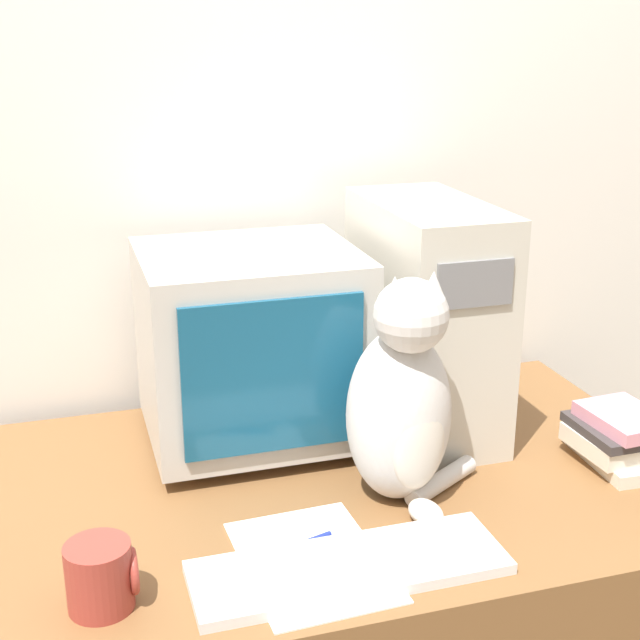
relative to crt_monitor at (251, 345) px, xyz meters
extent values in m
cube|color=silver|center=(0.12, 0.28, 0.32)|extent=(7.00, 0.05, 2.50)
cube|color=brown|center=(0.12, -0.20, -0.56)|extent=(1.30, 0.83, 0.73)
cube|color=#BCB7AD|center=(0.00, 0.00, -0.19)|extent=(0.29, 0.22, 0.02)
cube|color=#BCB7AD|center=(0.00, 0.00, 0.01)|extent=(0.41, 0.36, 0.36)
cube|color=navy|center=(0.00, -0.18, 0.01)|extent=(0.33, 0.01, 0.28)
cube|color=beige|center=(0.35, -0.03, 0.03)|extent=(0.21, 0.40, 0.47)
cube|color=slate|center=(0.35, -0.24, 0.16)|extent=(0.15, 0.01, 0.08)
cube|color=silver|center=(0.04, -0.49, -0.19)|extent=(0.49, 0.16, 0.02)
cube|color=silver|center=(0.04, -0.49, -0.18)|extent=(0.44, 0.12, 0.00)
ellipsoid|color=silver|center=(0.19, -0.29, -0.05)|extent=(0.21, 0.20, 0.31)
ellipsoid|color=beige|center=(0.20, -0.35, -0.07)|extent=(0.11, 0.06, 0.17)
sphere|color=silver|center=(0.20, -0.32, 0.14)|extent=(0.14, 0.14, 0.12)
cone|color=silver|center=(0.17, -0.32, 0.19)|extent=(0.04, 0.04, 0.04)
cone|color=silver|center=(0.24, -0.31, 0.19)|extent=(0.04, 0.04, 0.04)
ellipsoid|color=beige|center=(0.21, -0.39, -0.18)|extent=(0.06, 0.08, 0.04)
cylinder|color=silver|center=(0.28, -0.30, -0.18)|extent=(0.17, 0.12, 0.03)
cube|color=beige|center=(0.64, -0.29, -0.19)|extent=(0.13, 0.22, 0.03)
cube|color=beige|center=(0.64, -0.29, -0.16)|extent=(0.17, 0.16, 0.03)
cube|color=#383333|center=(0.64, -0.29, -0.13)|extent=(0.16, 0.17, 0.02)
cube|color=pink|center=(0.64, -0.30, -0.11)|extent=(0.13, 0.17, 0.03)
cylinder|color=navy|center=(-0.04, -0.40, -0.20)|extent=(0.16, 0.05, 0.01)
cube|color=white|center=(-0.01, -0.44, -0.20)|extent=(0.22, 0.30, 0.00)
cylinder|color=#9E382D|center=(-0.33, -0.46, -0.15)|extent=(0.10, 0.10, 0.10)
torus|color=#9E382D|center=(-0.28, -0.46, -0.15)|extent=(0.01, 0.07, 0.07)
camera|label=1|loc=(-0.34, -1.58, 0.60)|focal=50.00mm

